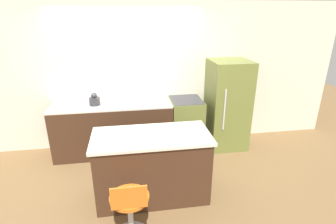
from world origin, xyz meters
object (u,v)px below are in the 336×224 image
(refrigerator, at_px, (227,105))
(kettle, at_px, (95,100))
(oven_range, at_px, (186,124))
(stool_chair, at_px, (130,209))
(mixing_bowl, at_px, (149,100))

(refrigerator, xyz_separation_m, kettle, (-2.36, 0.00, 0.21))
(oven_range, distance_m, stool_chair, 2.30)
(refrigerator, distance_m, mixing_bowl, 1.45)
(oven_range, distance_m, refrigerator, 0.84)
(kettle, bearing_deg, oven_range, 1.00)
(refrigerator, bearing_deg, stool_chair, -132.64)
(oven_range, height_order, kettle, kettle)
(refrigerator, xyz_separation_m, stool_chair, (-1.84, -2.00, -0.41))
(refrigerator, bearing_deg, mixing_bowl, 179.82)
(oven_range, bearing_deg, mixing_bowl, -177.65)
(refrigerator, height_order, stool_chair, refrigerator)
(kettle, bearing_deg, refrigerator, -0.11)
(stool_chair, bearing_deg, refrigerator, 47.36)
(oven_range, bearing_deg, refrigerator, -2.44)
(refrigerator, height_order, kettle, refrigerator)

